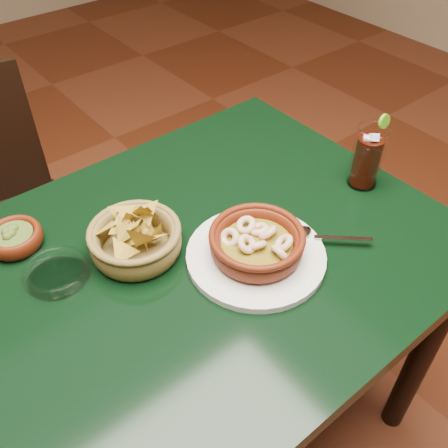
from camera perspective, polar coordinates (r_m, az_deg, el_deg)
ground at (r=1.61m, az=-4.72°, el=-23.60°), size 7.00×7.00×0.00m
dining_table at (r=1.05m, az=-6.74°, el=-9.12°), size 1.20×0.80×0.75m
shrimp_plate at (r=0.97m, az=3.77°, el=-2.57°), size 0.34×0.28×0.08m
chip_basket at (r=0.99m, az=-10.09°, el=-1.73°), size 0.22×0.22×0.13m
guacamole_ramekin at (r=1.09m, az=-22.84°, el=-1.43°), size 0.13×0.13×0.04m
cola_drink at (r=1.17m, az=16.06°, el=7.33°), size 0.15×0.15×0.17m
glass_ashtray at (r=0.99m, az=-18.58°, el=-5.28°), size 0.14×0.14×0.03m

